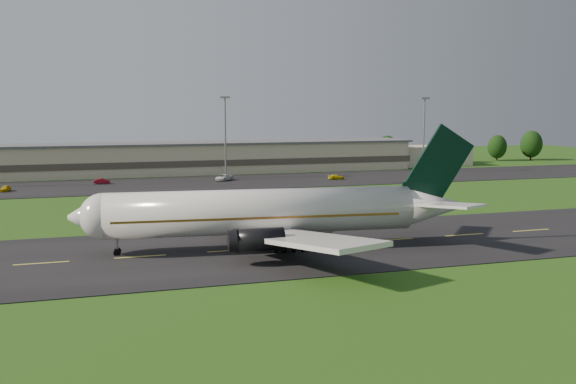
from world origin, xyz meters
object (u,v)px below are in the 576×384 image
object	(u,v)px
light_mast_centre	(225,127)
service_vehicle_b	(102,181)
airliner	(268,212)
service_vehicle_a	(5,188)
service_vehicle_d	(336,177)
service_vehicle_c	(224,177)
light_mast_east	(424,126)
terminal	(219,158)

from	to	relation	value
light_mast_centre	service_vehicle_b	world-z (taller)	light_mast_centre
airliner	light_mast_centre	bearing A→B (deg)	88.13
service_vehicle_a	service_vehicle_d	bearing A→B (deg)	12.24
service_vehicle_a	service_vehicle_c	size ratio (longest dim) A/B	0.68
light_mast_centre	service_vehicle_c	distance (m)	12.82
service_vehicle_c	service_vehicle_d	world-z (taller)	service_vehicle_c
light_mast_east	service_vehicle_b	xyz separation A→B (m)	(-84.73, -2.59, -12.04)
service_vehicle_a	service_vehicle_c	bearing A→B (deg)	19.24
airliner	light_mast_centre	size ratio (longest dim) A/B	2.52
service_vehicle_b	light_mast_east	bearing A→B (deg)	-83.19
terminal	service_vehicle_b	distance (m)	36.50
light_mast_centre	service_vehicle_b	bearing A→B (deg)	-175.03
service_vehicle_c	service_vehicle_d	bearing A→B (deg)	31.70
service_vehicle_a	service_vehicle_b	xyz separation A→B (m)	(19.76, 8.19, -0.03)
airliner	service_vehicle_b	distance (m)	79.76
terminal	service_vehicle_c	size ratio (longest dim) A/B	27.08
service_vehicle_d	light_mast_east	bearing A→B (deg)	-65.25
light_mast_east	service_vehicle_a	distance (m)	105.72
service_vehicle_a	airliner	bearing A→B (deg)	-49.27
light_mast_centre	light_mast_east	xyz separation A→B (m)	(55.00, 0.00, 0.00)
light_mast_east	service_vehicle_b	bearing A→B (deg)	-178.25
airliner	service_vehicle_b	bearing A→B (deg)	109.53
service_vehicle_b	service_vehicle_c	distance (m)	28.41
service_vehicle_b	service_vehicle_d	world-z (taller)	service_vehicle_b
airliner	light_mast_centre	world-z (taller)	light_mast_centre
service_vehicle_a	service_vehicle_c	world-z (taller)	service_vehicle_c
service_vehicle_b	service_vehicle_c	size ratio (longest dim) A/B	0.68
terminal	light_mast_east	bearing A→B (deg)	-16.80
airliner	light_mast_east	world-z (taller)	light_mast_east
service_vehicle_a	service_vehicle_b	bearing A→B (deg)	34.40
service_vehicle_b	light_mast_centre	bearing A→B (deg)	-79.97
airliner	light_mast_centre	xyz separation A→B (m)	(11.30, 80.09, 8.08)
airliner	service_vehicle_d	xyz separation A→B (m)	(36.73, 69.78, -3.98)
light_mast_east	service_vehicle_a	world-z (taller)	light_mast_east
airliner	terminal	world-z (taller)	airliner
service_vehicle_c	service_vehicle_a	bearing A→B (deg)	-128.86
airliner	terminal	xyz separation A→B (m)	(12.70, 96.27, -0.67)
light_mast_centre	service_vehicle_c	size ratio (longest dim) A/B	3.80
terminal	light_mast_east	distance (m)	56.67
service_vehicle_b	service_vehicle_c	world-z (taller)	service_vehicle_c
terminal	service_vehicle_c	distance (m)	21.18
airliner	service_vehicle_b	world-z (taller)	airliner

